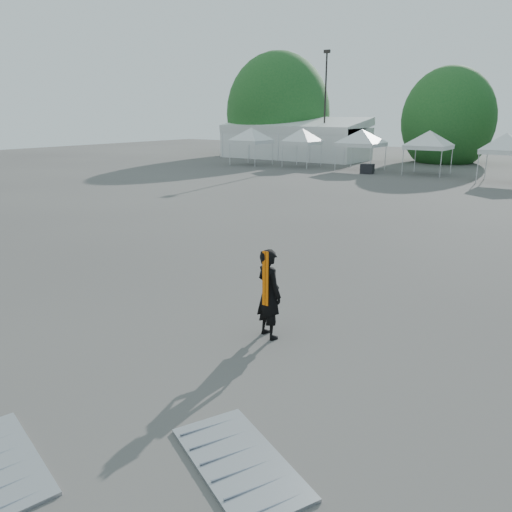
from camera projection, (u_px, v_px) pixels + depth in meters
The scene contains 13 objects.
ground at pixel (317, 299), 12.73m from camera, with size 120.00×120.00×0.00m, color #474442.
marquee at pixel (294, 139), 51.87m from camera, with size 15.00×6.25×4.23m.
light_pole_west at pixel (325, 100), 47.81m from camera, with size 0.60×0.25×10.30m.
tree_far_w at pixel (278, 114), 55.74m from camera, with size 4.80×4.80×7.30m.
tree_mid_w at pixel (448, 120), 47.43m from camera, with size 4.16×4.16×6.33m.
tent_a at pixel (251, 131), 45.16m from camera, with size 4.26×4.26×3.88m.
tent_b at pixel (302, 131), 43.55m from camera, with size 3.84×3.84×3.88m.
tent_c at pixel (362, 132), 41.03m from camera, with size 4.68×4.68×3.88m.
tent_d at pixel (430, 134), 37.89m from camera, with size 4.33×4.33×3.88m.
tent_e at pixel (507, 137), 33.44m from camera, with size 4.06×4.06×3.88m.
man at pixel (269, 293), 10.35m from camera, with size 0.82×0.69×1.92m.
barrier_mid at pixel (239, 462), 6.73m from camera, with size 2.47×1.94×0.07m.
crate_west at pixel (367, 169), 39.18m from camera, with size 0.96×0.75×0.75m, color black.
Camera 1 is at (5.65, -10.63, 4.56)m, focal length 35.00 mm.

